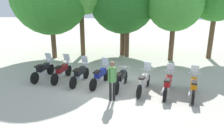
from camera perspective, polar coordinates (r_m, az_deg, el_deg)
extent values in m
plane|color=#BCB7A8|center=(11.28, -0.38, -5.12)|extent=(80.00, 80.00, 0.00)
cylinder|color=black|center=(13.41, -15.89, -0.62)|extent=(0.19, 0.65, 0.64)
cylinder|color=black|center=(12.22, -19.74, -2.77)|extent=(0.19, 0.65, 0.64)
cube|color=silver|center=(13.32, -16.01, 0.77)|extent=(0.17, 0.37, 0.04)
cube|color=black|center=(12.74, -17.74, -0.09)|extent=(0.39, 0.98, 0.30)
cube|color=silver|center=(12.78, -17.76, -1.31)|extent=(0.28, 0.43, 0.24)
cube|color=black|center=(12.38, -18.85, 0.21)|extent=(0.30, 0.47, 0.08)
cylinder|color=silver|center=(13.25, -16.21, 0.56)|extent=(0.08, 0.23, 0.64)
cylinder|color=silver|center=(13.09, -16.54, 1.85)|extent=(0.62, 0.13, 0.04)
sphere|color=silver|center=(13.23, -16.19, 1.50)|extent=(0.18, 0.18, 0.16)
cylinder|color=silver|center=(12.66, -19.08, -1.91)|extent=(0.17, 0.70, 0.07)
cube|color=silver|center=(13.09, -16.47, 2.76)|extent=(0.38, 0.18, 0.39)
cylinder|color=black|center=(12.96, -11.44, -0.92)|extent=(0.19, 0.65, 0.64)
cylinder|color=black|center=(11.70, -14.93, -3.21)|extent=(0.19, 0.65, 0.64)
cube|color=silver|center=(12.86, -11.53, 0.52)|extent=(0.17, 0.37, 0.04)
cube|color=maroon|center=(12.25, -13.09, -0.39)|extent=(0.39, 0.98, 0.30)
cube|color=silver|center=(12.30, -13.12, -1.65)|extent=(0.27, 0.43, 0.24)
cube|color=black|center=(11.87, -14.08, -0.08)|extent=(0.30, 0.47, 0.08)
cylinder|color=silver|center=(12.79, -11.71, 0.30)|extent=(0.08, 0.23, 0.64)
cylinder|color=silver|center=(12.62, -11.99, 1.64)|extent=(0.62, 0.12, 0.04)
sphere|color=silver|center=(12.76, -11.68, 1.27)|extent=(0.18, 0.18, 0.16)
cylinder|color=silver|center=(12.15, -14.44, -2.29)|extent=(0.16, 0.70, 0.07)
cube|color=silver|center=(12.62, -11.92, 2.58)|extent=(0.37, 0.18, 0.39)
cylinder|color=black|center=(12.35, -6.88, -1.61)|extent=(0.20, 0.65, 0.64)
cylinder|color=black|center=(11.06, -10.22, -4.11)|extent=(0.20, 0.65, 0.64)
cube|color=silver|center=(12.25, -6.94, -0.11)|extent=(0.18, 0.37, 0.04)
cube|color=black|center=(11.62, -8.43, -1.09)|extent=(0.41, 0.98, 0.30)
cube|color=silver|center=(11.67, -8.48, -2.42)|extent=(0.28, 0.43, 0.24)
cube|color=black|center=(11.23, -9.36, -0.79)|extent=(0.31, 0.47, 0.08)
cylinder|color=silver|center=(12.18, -7.11, -0.34)|extent=(0.09, 0.23, 0.64)
cylinder|color=silver|center=(12.00, -7.35, 1.05)|extent=(0.62, 0.14, 0.04)
sphere|color=silver|center=(12.15, -7.07, 0.68)|extent=(0.18, 0.18, 0.16)
cylinder|color=silver|center=(11.51, -9.83, -3.10)|extent=(0.18, 0.70, 0.07)
cube|color=silver|center=(12.00, -7.27, 2.05)|extent=(0.38, 0.19, 0.39)
cylinder|color=black|center=(11.96, -1.53, -2.13)|extent=(0.26, 0.64, 0.64)
cylinder|color=black|center=(10.67, -5.01, -4.70)|extent=(0.26, 0.64, 0.64)
cube|color=silver|center=(11.85, -1.54, -0.58)|extent=(0.21, 0.38, 0.04)
cube|color=navy|center=(11.23, -3.08, -1.59)|extent=(0.49, 0.98, 0.30)
cube|color=silver|center=(11.28, -3.17, -2.96)|extent=(0.31, 0.44, 0.24)
cube|color=black|center=(10.83, -4.03, -1.28)|extent=(0.34, 0.49, 0.08)
cylinder|color=silver|center=(11.78, -1.72, -0.82)|extent=(0.11, 0.23, 0.64)
cylinder|color=silver|center=(11.60, -1.92, 0.62)|extent=(0.61, 0.19, 0.04)
sphere|color=silver|center=(11.75, -1.65, 0.23)|extent=(0.20, 0.20, 0.16)
cylinder|color=silver|center=(11.12, -4.59, -3.63)|extent=(0.24, 0.70, 0.07)
cube|color=silver|center=(11.60, -1.81, 1.64)|extent=(0.38, 0.22, 0.39)
cylinder|color=black|center=(11.65, 3.48, -2.71)|extent=(0.21, 0.65, 0.64)
cylinder|color=black|center=(10.26, 1.20, -5.56)|extent=(0.21, 0.65, 0.64)
cube|color=silver|center=(11.53, 3.51, -1.13)|extent=(0.18, 0.38, 0.04)
cube|color=black|center=(10.87, 2.51, -2.24)|extent=(0.42, 0.98, 0.30)
cube|color=silver|center=(10.92, 2.42, -3.66)|extent=(0.29, 0.43, 0.24)
cube|color=black|center=(10.45, 1.91, -1.96)|extent=(0.31, 0.47, 0.08)
cylinder|color=silver|center=(11.46, 3.39, -1.38)|extent=(0.09, 0.23, 0.64)
cylinder|color=silver|center=(11.27, 3.30, 0.09)|extent=(0.62, 0.14, 0.04)
sphere|color=silver|center=(11.43, 3.46, -0.30)|extent=(0.19, 0.19, 0.16)
cylinder|color=silver|center=(10.72, 1.14, -4.41)|extent=(0.19, 0.70, 0.07)
cylinder|color=black|center=(11.34, 9.33, -3.50)|extent=(0.26, 0.64, 0.64)
cylinder|color=black|center=(9.95, 7.15, -6.48)|extent=(0.26, 0.64, 0.64)
cube|color=silver|center=(11.22, 9.41, -1.88)|extent=(0.21, 0.38, 0.04)
cube|color=silver|center=(10.56, 8.47, -3.04)|extent=(0.49, 0.98, 0.30)
cube|color=silver|center=(10.61, 8.33, -4.49)|extent=(0.31, 0.44, 0.24)
cube|color=black|center=(10.13, 7.93, -2.77)|extent=(0.34, 0.49, 0.08)
cylinder|color=silver|center=(11.15, 9.30, -2.14)|extent=(0.11, 0.23, 0.64)
cylinder|color=silver|center=(10.96, 9.27, -0.64)|extent=(0.61, 0.19, 0.04)
sphere|color=silver|center=(11.12, 9.40, -1.03)|extent=(0.19, 0.19, 0.16)
cylinder|color=silver|center=(10.40, 7.03, -5.25)|extent=(0.24, 0.70, 0.07)
cube|color=silver|center=(10.95, 9.39, 0.45)|extent=(0.38, 0.22, 0.39)
cylinder|color=black|center=(11.29, 15.00, -3.99)|extent=(0.24, 0.65, 0.64)
cylinder|color=black|center=(9.86, 13.81, -7.09)|extent=(0.24, 0.65, 0.64)
cube|color=silver|center=(11.17, 15.13, -2.36)|extent=(0.20, 0.38, 0.04)
cube|color=red|center=(10.49, 14.63, -3.57)|extent=(0.47, 0.98, 0.30)
cube|color=silver|center=(10.54, 14.48, -5.03)|extent=(0.31, 0.44, 0.24)
cube|color=black|center=(10.05, 14.40, -3.33)|extent=(0.33, 0.48, 0.08)
cylinder|color=silver|center=(11.09, 15.06, -2.63)|extent=(0.10, 0.23, 0.64)
cylinder|color=silver|center=(10.90, 15.14, -1.13)|extent=(0.61, 0.18, 0.04)
sphere|color=silver|center=(11.06, 15.18, -1.52)|extent=(0.19, 0.19, 0.16)
cylinder|color=silver|center=(10.31, 13.34, -5.84)|extent=(0.23, 0.70, 0.07)
cube|color=silver|center=(10.90, 15.26, -0.04)|extent=(0.38, 0.21, 0.39)
cylinder|color=black|center=(11.36, 20.57, -4.39)|extent=(0.22, 0.65, 0.64)
cylinder|color=black|center=(9.93, 20.58, -7.58)|extent=(0.22, 0.65, 0.64)
cube|color=silver|center=(11.25, 20.76, -2.78)|extent=(0.19, 0.38, 0.04)
cube|color=orange|center=(10.56, 20.78, -4.02)|extent=(0.44, 0.98, 0.30)
cube|color=silver|center=(10.61, 20.62, -5.48)|extent=(0.29, 0.43, 0.24)
cube|color=black|center=(10.12, 20.90, -3.82)|extent=(0.32, 0.48, 0.08)
cylinder|color=silver|center=(11.17, 20.75, -3.05)|extent=(0.09, 0.23, 0.64)
cylinder|color=silver|center=(10.98, 20.93, -1.57)|extent=(0.62, 0.15, 0.04)
sphere|color=silver|center=(11.14, 20.86, -1.95)|extent=(0.19, 0.19, 0.16)
cylinder|color=silver|center=(10.35, 19.70, -6.32)|extent=(0.20, 0.70, 0.07)
cube|color=silver|center=(10.98, 21.04, -0.48)|extent=(0.38, 0.20, 0.39)
cylinder|color=black|center=(9.63, 0.54, -6.36)|extent=(0.15, 0.15, 0.88)
cylinder|color=black|center=(9.58, -0.43, -6.50)|extent=(0.15, 0.15, 0.88)
cube|color=#4C8C47|center=(9.32, 0.06, -2.08)|extent=(0.29, 0.28, 0.66)
cylinder|color=#4C8C47|center=(9.37, 0.98, -1.88)|extent=(0.11, 0.11, 0.63)
cylinder|color=#4C8C47|center=(9.27, -0.88, -2.10)|extent=(0.11, 0.11, 0.63)
sphere|color=brown|center=(9.17, 0.06, 0.75)|extent=(0.32, 0.32, 0.24)
cylinder|color=brown|center=(17.12, -15.19, 6.70)|extent=(0.36, 0.36, 2.61)
cylinder|color=brown|center=(17.30, -7.87, 9.54)|extent=(0.36, 0.36, 3.98)
cylinder|color=brown|center=(17.37, 2.75, 7.25)|extent=(0.36, 0.36, 2.50)
sphere|color=#236623|center=(17.09, 2.90, 17.32)|extent=(5.11, 5.11, 5.11)
cylinder|color=brown|center=(16.86, 3.99, 8.47)|extent=(0.36, 0.36, 3.40)
cylinder|color=brown|center=(16.41, 15.47, 6.40)|extent=(0.36, 0.36, 2.71)
sphere|color=#3D8E33|center=(16.14, 16.27, 15.91)|extent=(3.90, 3.90, 3.90)
cylinder|color=brown|center=(17.92, 24.73, 7.37)|extent=(0.36, 0.36, 3.35)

